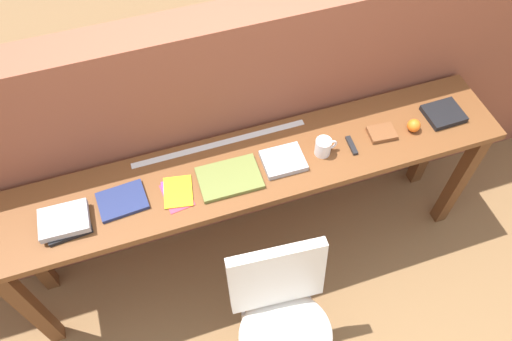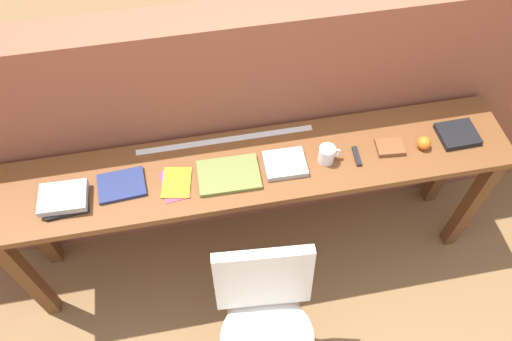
{
  "view_description": "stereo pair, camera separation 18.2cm",
  "coord_description": "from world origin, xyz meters",
  "px_view_note": "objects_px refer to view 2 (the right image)",
  "views": [
    {
      "loc": [
        -0.42,
        -1.01,
        2.79
      ],
      "look_at": [
        0.0,
        0.25,
        0.9
      ],
      "focal_mm": 35.0,
      "sensor_mm": 36.0,
      "label": 1
    },
    {
      "loc": [
        -0.24,
        -1.05,
        2.79
      ],
      "look_at": [
        0.0,
        0.25,
        0.9
      ],
      "focal_mm": 35.0,
      "sensor_mm": 36.0,
      "label": 2
    }
  ],
  "objects_px": {
    "magazine_cycling": "(122,185)",
    "multitool_folded": "(357,156)",
    "mug": "(327,154)",
    "book_repair_rightmost": "(458,134)",
    "leather_journal_brown": "(390,147)",
    "sports_ball_small": "(424,143)",
    "chair_white_moulded": "(266,318)",
    "book_open_centre": "(229,175)",
    "pamphlet_pile_colourful": "(175,184)",
    "book_stack_leftmost": "(64,199)"
  },
  "relations": [
    {
      "from": "book_open_centre",
      "to": "mug",
      "type": "bearing_deg",
      "value": 2.01
    },
    {
      "from": "pamphlet_pile_colourful",
      "to": "multitool_folded",
      "type": "xyz_separation_m",
      "value": [
        0.86,
        -0.0,
        0.0
      ]
    },
    {
      "from": "magazine_cycling",
      "to": "book_stack_leftmost",
      "type": "bearing_deg",
      "value": -174.99
    },
    {
      "from": "chair_white_moulded",
      "to": "sports_ball_small",
      "type": "bearing_deg",
      "value": 32.8
    },
    {
      "from": "pamphlet_pile_colourful",
      "to": "multitool_folded",
      "type": "height_order",
      "value": "multitool_folded"
    },
    {
      "from": "sports_ball_small",
      "to": "book_repair_rightmost",
      "type": "distance_m",
      "value": 0.2
    },
    {
      "from": "mug",
      "to": "book_repair_rightmost",
      "type": "height_order",
      "value": "mug"
    },
    {
      "from": "book_open_centre",
      "to": "multitool_folded",
      "type": "bearing_deg",
      "value": 0.86
    },
    {
      "from": "multitool_folded",
      "to": "sports_ball_small",
      "type": "height_order",
      "value": "sports_ball_small"
    },
    {
      "from": "chair_white_moulded",
      "to": "book_stack_leftmost",
      "type": "bearing_deg",
      "value": 145.1
    },
    {
      "from": "chair_white_moulded",
      "to": "mug",
      "type": "xyz_separation_m",
      "value": [
        0.4,
        0.57,
        0.4
      ]
    },
    {
      "from": "leather_journal_brown",
      "to": "book_repair_rightmost",
      "type": "bearing_deg",
      "value": 7.11
    },
    {
      "from": "multitool_folded",
      "to": "sports_ball_small",
      "type": "bearing_deg",
      "value": 0.03
    },
    {
      "from": "book_stack_leftmost",
      "to": "mug",
      "type": "height_order",
      "value": "mug"
    },
    {
      "from": "book_stack_leftmost",
      "to": "book_repair_rightmost",
      "type": "distance_m",
      "value": 1.88
    },
    {
      "from": "pamphlet_pile_colourful",
      "to": "chair_white_moulded",
      "type": "bearing_deg",
      "value": -60.79
    },
    {
      "from": "book_stack_leftmost",
      "to": "book_open_centre",
      "type": "height_order",
      "value": "book_stack_leftmost"
    },
    {
      "from": "magazine_cycling",
      "to": "sports_ball_small",
      "type": "bearing_deg",
      "value": -5.29
    },
    {
      "from": "leather_journal_brown",
      "to": "sports_ball_small",
      "type": "xyz_separation_m",
      "value": [
        0.16,
        -0.02,
        0.02
      ]
    },
    {
      "from": "chair_white_moulded",
      "to": "sports_ball_small",
      "type": "xyz_separation_m",
      "value": [
        0.88,
        0.57,
        0.39
      ]
    },
    {
      "from": "multitool_folded",
      "to": "magazine_cycling",
      "type": "bearing_deg",
      "value": 178.13
    },
    {
      "from": "mug",
      "to": "leather_journal_brown",
      "type": "relative_size",
      "value": 0.85
    },
    {
      "from": "mug",
      "to": "book_open_centre",
      "type": "bearing_deg",
      "value": -179.11
    },
    {
      "from": "multitool_folded",
      "to": "book_repair_rightmost",
      "type": "distance_m",
      "value": 0.52
    },
    {
      "from": "book_open_centre",
      "to": "chair_white_moulded",
      "type": "bearing_deg",
      "value": -81.98
    },
    {
      "from": "pamphlet_pile_colourful",
      "to": "sports_ball_small",
      "type": "height_order",
      "value": "sports_ball_small"
    },
    {
      "from": "pamphlet_pile_colourful",
      "to": "magazine_cycling",
      "type": "bearing_deg",
      "value": 172.09
    },
    {
      "from": "book_stack_leftmost",
      "to": "multitool_folded",
      "type": "distance_m",
      "value": 1.35
    },
    {
      "from": "multitool_folded",
      "to": "book_repair_rightmost",
      "type": "height_order",
      "value": "book_repair_rightmost"
    },
    {
      "from": "sports_ball_small",
      "to": "book_repair_rightmost",
      "type": "xyz_separation_m",
      "value": [
        0.19,
        0.03,
        -0.02
      ]
    },
    {
      "from": "magazine_cycling",
      "to": "mug",
      "type": "xyz_separation_m",
      "value": [
        0.96,
        -0.03,
        0.04
      ]
    },
    {
      "from": "magazine_cycling",
      "to": "sports_ball_small",
      "type": "xyz_separation_m",
      "value": [
        1.43,
        -0.04,
        0.02
      ]
    },
    {
      "from": "magazine_cycling",
      "to": "sports_ball_small",
      "type": "distance_m",
      "value": 1.44
    },
    {
      "from": "pamphlet_pile_colourful",
      "to": "mug",
      "type": "distance_m",
      "value": 0.72
    },
    {
      "from": "sports_ball_small",
      "to": "magazine_cycling",
      "type": "bearing_deg",
      "value": 178.57
    },
    {
      "from": "pamphlet_pile_colourful",
      "to": "leather_journal_brown",
      "type": "xyz_separation_m",
      "value": [
        1.03,
        0.02,
        0.01
      ]
    },
    {
      "from": "chair_white_moulded",
      "to": "book_open_centre",
      "type": "height_order",
      "value": "book_open_centre"
    },
    {
      "from": "book_stack_leftmost",
      "to": "magazine_cycling",
      "type": "bearing_deg",
      "value": 8.86
    },
    {
      "from": "pamphlet_pile_colourful",
      "to": "book_repair_rightmost",
      "type": "distance_m",
      "value": 1.39
    },
    {
      "from": "leather_journal_brown",
      "to": "magazine_cycling",
      "type": "bearing_deg",
      "value": -175.79
    },
    {
      "from": "chair_white_moulded",
      "to": "leather_journal_brown",
      "type": "height_order",
      "value": "leather_journal_brown"
    },
    {
      "from": "mug",
      "to": "leather_journal_brown",
      "type": "distance_m",
      "value": 0.32
    },
    {
      "from": "book_open_centre",
      "to": "multitool_folded",
      "type": "distance_m",
      "value": 0.62
    },
    {
      "from": "book_stack_leftmost",
      "to": "sports_ball_small",
      "type": "height_order",
      "value": "sports_ball_small"
    },
    {
      "from": "book_repair_rightmost",
      "to": "book_open_centre",
      "type": "bearing_deg",
      "value": -179.5
    },
    {
      "from": "chair_white_moulded",
      "to": "pamphlet_pile_colourful",
      "type": "xyz_separation_m",
      "value": [
        -0.32,
        0.57,
        0.36
      ]
    },
    {
      "from": "magazine_cycling",
      "to": "multitool_folded",
      "type": "bearing_deg",
      "value": -5.72
    },
    {
      "from": "magazine_cycling",
      "to": "multitool_folded",
      "type": "distance_m",
      "value": 1.1
    },
    {
      "from": "pamphlet_pile_colourful",
      "to": "book_repair_rightmost",
      "type": "xyz_separation_m",
      "value": [
        1.39,
        0.03,
        0.01
      ]
    },
    {
      "from": "book_stack_leftmost",
      "to": "leather_journal_brown",
      "type": "height_order",
      "value": "book_stack_leftmost"
    }
  ]
}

